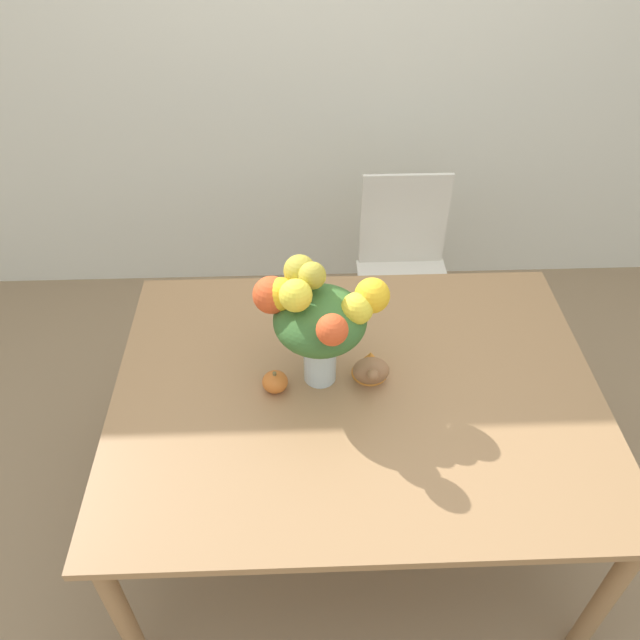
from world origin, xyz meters
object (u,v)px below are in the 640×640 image
Objects in this scene: flower_vase at (318,316)px; pumpkin at (275,382)px; dining_chair_near_window at (404,274)px; turkey_figurine at (370,366)px.

pumpkin is at bearing -160.42° from flower_vase.
flower_vase is 5.30× the size of pumpkin.
flower_vase is at bearing -116.26° from dining_chair_near_window.
flower_vase is 0.28m from pumpkin.
turkey_figurine is 0.17× the size of dining_chair_near_window.
flower_vase is 1.09m from dining_chair_near_window.
dining_chair_near_window reaches higher than pumpkin.
turkey_figurine is at bearing -106.29° from dining_chair_near_window.
flower_vase is at bearing 19.58° from pumpkin.
turkey_figurine reaches higher than pumpkin.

